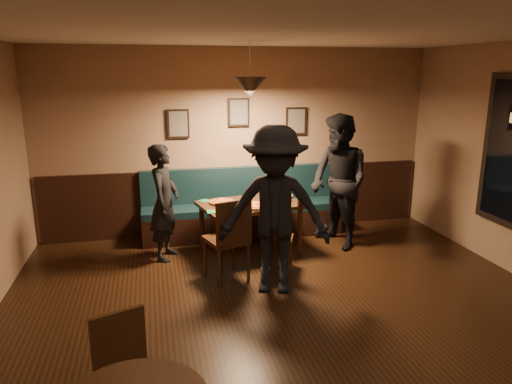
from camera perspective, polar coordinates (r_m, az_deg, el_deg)
floor at (r=4.46m, az=6.90°, el=-18.83°), size 7.00×7.00×0.00m
ceiling at (r=3.75m, az=8.25°, el=19.86°), size 7.00×7.00×0.00m
wall_back at (r=7.19m, az=-2.13°, el=6.10°), size 6.00×0.00×6.00m
wainscot at (r=7.35m, az=-2.02°, el=-0.90°), size 5.88×0.06×1.00m
booth_bench at (r=7.09m, az=-1.61°, el=-1.46°), size 3.00×0.60×1.00m
picture_left at (r=7.02m, az=-9.42°, el=8.18°), size 0.32×0.04×0.42m
picture_center at (r=7.11m, az=-2.12°, el=9.65°), size 0.32×0.04×0.42m
picture_right at (r=7.35m, az=4.89°, el=8.59°), size 0.32×0.04×0.42m
pendant_lamp at (r=6.13m, az=-0.74°, el=12.66°), size 0.44×0.44×0.25m
dining_table at (r=6.47m, az=-0.69°, el=-4.36°), size 1.48×1.12×0.71m
chair_near_left at (r=5.65m, az=-3.63°, el=-5.56°), size 0.57×0.57×1.02m
chair_near_right at (r=5.89m, az=2.59°, el=-5.56°), size 0.49×0.49×0.85m
diner_left at (r=6.28m, az=-11.07°, el=-1.26°), size 0.54×0.65×1.54m
diner_right at (r=6.66m, az=10.04°, el=1.22°), size 0.95×1.08×1.89m
diner_front at (r=5.19m, az=2.30°, el=-2.28°), size 1.38×1.05×1.89m
pizza_a at (r=6.36m, az=-4.16°, el=-1.19°), size 0.39×0.39×0.04m
pizza_b at (r=6.16m, az=-0.38°, el=-1.67°), size 0.44×0.44×0.04m
pizza_c at (r=6.66m, az=3.07°, el=-0.48°), size 0.37×0.37×0.04m
soda_glass at (r=6.23m, az=5.39°, el=-0.97°), size 0.08×0.08×0.16m
tabasco_bottle at (r=6.44m, az=4.25°, el=-0.61°), size 0.03×0.03×0.13m
napkin_a at (r=6.50m, az=-6.27°, el=-1.06°), size 0.19×0.19×0.01m
napkin_b at (r=5.99m, az=-5.20°, el=-2.38°), size 0.17×0.17×0.01m
cutlery_set at (r=5.98m, az=-0.05°, el=-2.35°), size 0.20×0.07×0.00m
cafe_chair_far at (r=3.50m, az=-15.17°, el=-21.18°), size 0.49×0.49×0.85m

